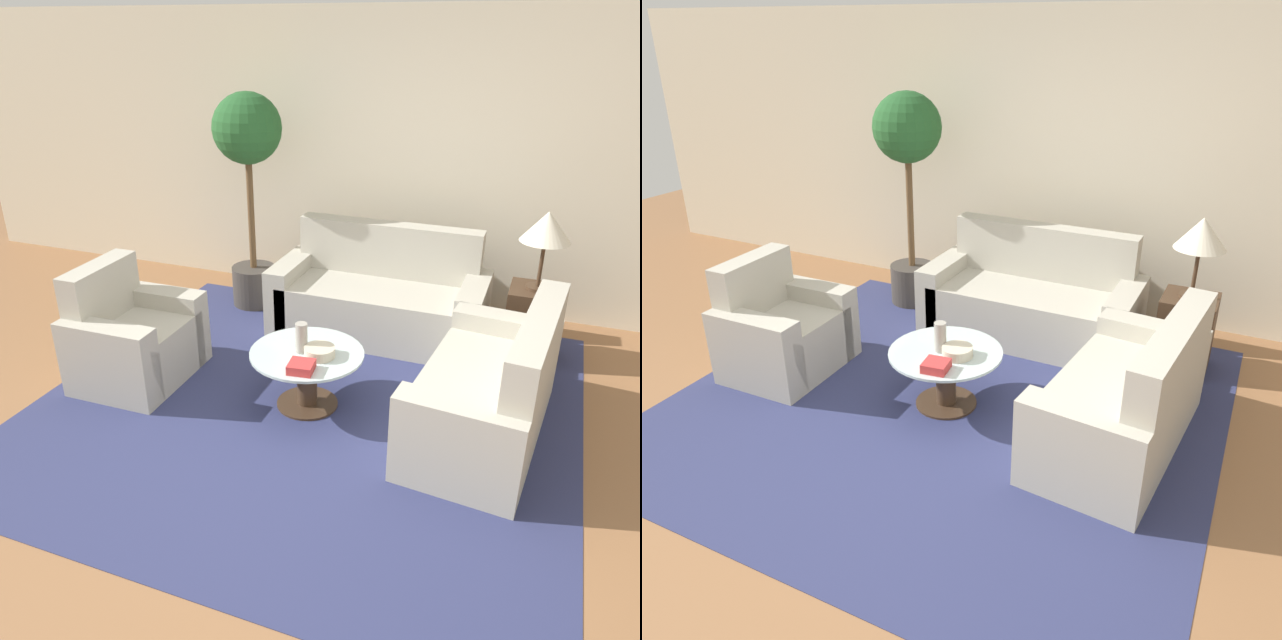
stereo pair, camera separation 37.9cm
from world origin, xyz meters
TOP-DOWN VIEW (x-y plane):
  - ground_plane at (0.00, 0.00)m, footprint 14.00×14.00m
  - wall_back at (0.00, 2.75)m, footprint 10.00×0.06m
  - rug at (-0.13, 0.62)m, footprint 3.65×3.49m
  - sofa_main at (0.01, 1.94)m, footprint 1.78×0.78m
  - armchair at (-1.52, 0.53)m, footprint 0.73×0.90m
  - loveseat at (1.11, 0.71)m, footprint 0.87×1.53m
  - coffee_table at (-0.13, 0.62)m, footprint 0.78×0.78m
  - side_table at (1.26, 1.92)m, footprint 0.40×0.40m
  - table_lamp at (1.26, 1.92)m, footprint 0.37×0.37m
  - potted_plant at (-1.27, 2.09)m, footprint 0.61×0.61m
  - vase at (-0.17, 0.61)m, footprint 0.08×0.08m
  - bowl at (-0.03, 0.59)m, footprint 0.21×0.21m
  - book_stack at (-0.07, 0.37)m, footprint 0.18×0.18m

SIDE VIEW (x-z plane):
  - ground_plane at x=0.00m, z-range 0.00..0.00m
  - rug at x=-0.13m, z-range 0.00..0.01m
  - coffee_table at x=-0.13m, z-range 0.06..0.48m
  - armchair at x=-1.52m, z-range -0.14..0.73m
  - side_table at x=1.26m, z-range 0.00..0.59m
  - loveseat at x=1.11m, z-range -0.15..0.74m
  - sofa_main at x=0.01m, z-range -0.16..0.75m
  - book_stack at x=-0.07m, z-range 0.42..0.48m
  - bowl at x=-0.03m, z-range 0.42..0.49m
  - vase at x=-0.17m, z-range 0.42..0.63m
  - table_lamp at x=1.26m, z-range 0.76..1.38m
  - wall_back at x=0.00m, z-range 0.00..2.60m
  - potted_plant at x=-1.27m, z-range 0.34..2.27m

